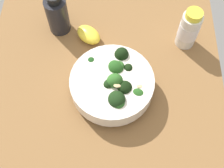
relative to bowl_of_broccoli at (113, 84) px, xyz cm
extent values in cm
cube|color=brown|center=(-2.81, 1.97, -5.85)|extent=(64.44, 64.44, 3.45)
cylinder|color=silver|center=(-0.20, -0.08, -3.34)|extent=(11.54, 11.54, 1.56)
cylinder|color=silver|center=(-0.20, -0.08, -0.23)|extent=(20.98, 20.98, 4.67)
cylinder|color=beige|center=(-0.20, -0.08, 1.71)|extent=(17.08, 17.08, 0.80)
cylinder|color=#2F662B|center=(0.49, -0.62, 1.02)|extent=(1.75, 1.62, 1.23)
ellipsoid|color=#2D6023|center=(0.49, -0.62, 2.69)|extent=(4.70, 4.23, 4.44)
cylinder|color=#2F662B|center=(-5.87, 5.57, -0.31)|extent=(1.66, 1.47, 1.46)
ellipsoid|color=#194216|center=(-5.87, 5.57, 1.16)|extent=(3.89, 3.32, 3.04)
cylinder|color=#2F662B|center=(2.00, 7.36, 0.16)|extent=(2.18, 2.08, 1.59)
ellipsoid|color=black|center=(2.00, 7.36, 1.89)|extent=(5.32, 5.74, 4.98)
cylinder|color=#3C7A32|center=(2.97, -2.14, 0.30)|extent=(1.87, 1.87, 1.69)
ellipsoid|color=black|center=(2.97, -2.14, 2.18)|extent=(5.41, 5.01, 4.12)
cylinder|color=#589D47|center=(3.72, 3.62, 0.21)|extent=(1.31, 1.57, 1.78)
ellipsoid|color=black|center=(3.72, 3.62, 1.77)|extent=(3.24, 3.52, 2.95)
cylinder|color=#2F662B|center=(2.05, 6.72, -0.08)|extent=(1.48, 1.43, 1.42)
ellipsoid|color=#23511C|center=(2.05, 6.72, 1.33)|extent=(4.02, 3.97, 3.58)
cylinder|color=#2F662B|center=(1.52, -5.97, 0.43)|extent=(1.33, 1.47, 1.32)
ellipsoid|color=#23511C|center=(1.52, -5.97, 1.97)|extent=(3.68, 4.14, 3.47)
cylinder|color=#2F662B|center=(6.20, -3.36, 0.07)|extent=(1.55, 1.52, 0.94)
ellipsoid|color=#23511C|center=(6.20, -3.36, 1.37)|extent=(4.17, 4.09, 2.94)
cylinder|color=#589D47|center=(-0.84, -1.19, 0.50)|extent=(1.29, 1.47, 1.70)
ellipsoid|color=black|center=(-0.84, -1.19, 2.07)|extent=(4.18, 3.97, 3.10)
cylinder|color=#589D47|center=(1.09, -5.38, 0.40)|extent=(1.99, 2.01, 1.79)
ellipsoid|color=black|center=(1.09, -5.38, 2.27)|extent=(5.69, 5.89, 3.86)
cylinder|color=#2F662B|center=(1.68, 4.13, 0.85)|extent=(1.02, 1.19, 1.05)
ellipsoid|color=#2D6023|center=(1.68, 4.13, 1.99)|extent=(3.77, 3.89, 3.39)
cylinder|color=#589D47|center=(0.65, 3.39, 0.55)|extent=(1.90, 1.79, 1.39)
ellipsoid|color=#23511C|center=(0.65, 3.39, 2.22)|extent=(5.64, 5.71, 4.78)
ellipsoid|color=#DBBC84|center=(3.33, 1.27, 1.69)|extent=(2.06, 1.84, 0.78)
ellipsoid|color=#DBBC84|center=(6.64, -1.64, 2.15)|extent=(1.97, 1.33, 0.78)
ellipsoid|color=#DBBC84|center=(1.10, -2.44, 3.56)|extent=(1.94, 1.25, 0.72)
ellipsoid|color=yellow|center=(-7.40, 16.62, -2.22)|extent=(9.07, 8.78, 3.81)
cylinder|color=black|center=(-16.12, 20.29, 1.33)|extent=(6.12, 6.12, 10.91)
cylinder|color=beige|center=(20.06, 16.35, 1.33)|extent=(5.43, 5.43, 10.91)
cylinder|color=gold|center=(20.06, 16.35, 7.63)|extent=(4.36, 4.36, 1.69)
cylinder|color=silver|center=(20.06, 16.35, 1.60)|extent=(5.54, 5.54, 4.79)
camera|label=1|loc=(0.93, -34.24, 65.00)|focal=47.04mm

